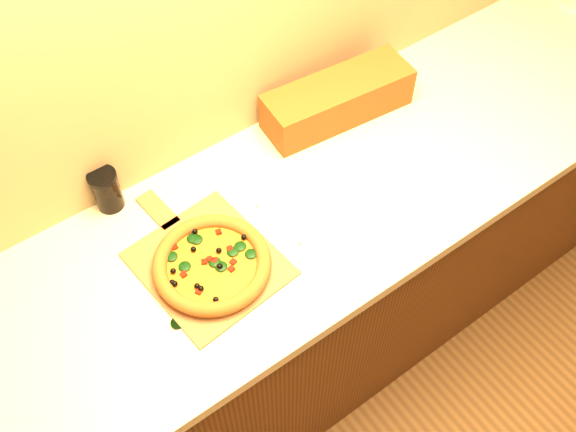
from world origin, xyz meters
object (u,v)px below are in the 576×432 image
at_px(pizza_peel, 205,260).
at_px(dark_jar, 107,190).
at_px(pepper_grinder, 368,102).
at_px(pizza, 212,264).
at_px(rolling_pin, 318,103).

relative_size(pizza_peel, dark_jar, 3.97).
bearing_deg(pizza_peel, dark_jar, 104.58).
bearing_deg(pepper_grinder, pizza_peel, -165.81).
bearing_deg(pizza, dark_jar, 108.51).
height_order(pepper_grinder, dark_jar, dark_jar).
bearing_deg(rolling_pin, pizza, -151.77).
distance_m(pizza, pepper_grinder, 0.71).
xyz_separation_m(pepper_grinder, rolling_pin, (-0.11, 0.10, -0.02)).
bearing_deg(dark_jar, pizza_peel, -69.83).
bearing_deg(rolling_pin, pizza_peel, -154.59).
bearing_deg(pizza_peel, rolling_pin, 19.82).
xyz_separation_m(pizza, dark_jar, (-0.11, 0.34, 0.04)).
height_order(pizza, pepper_grinder, pepper_grinder).
distance_m(pizza_peel, pepper_grinder, 0.70).
height_order(pizza, rolling_pin, rolling_pin).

